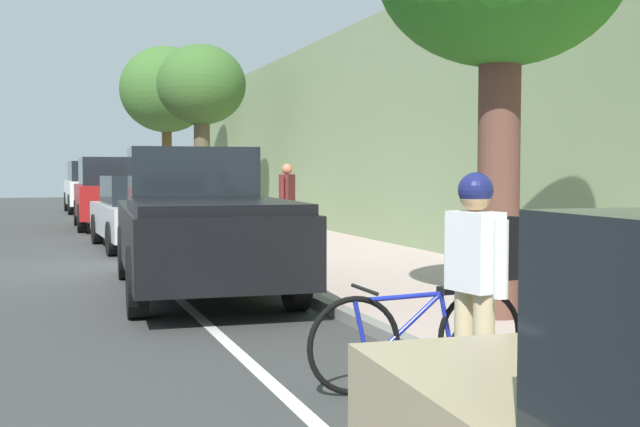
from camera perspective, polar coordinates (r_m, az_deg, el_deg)
ground at (r=13.70m, az=-14.77°, el=-3.81°), size 74.78×74.78×0.00m
sidewalk at (r=14.55m, az=0.76°, el=-3.07°), size 3.65×46.74×0.12m
curb_edge at (r=14.00m, az=-6.59°, el=-3.33°), size 0.16×46.74×0.12m
lane_stripe_bike_edge at (r=13.76m, az=-12.57°, el=-3.74°), size 0.12×46.74×0.01m
building_facade at (r=15.33m, az=8.11°, el=6.31°), size 0.50×46.74×4.98m
parked_pickup_black_second at (r=10.72m, az=-8.73°, el=-0.80°), size 2.29×5.41×1.95m
parked_sedan_silver_mid at (r=16.99m, az=-12.58°, el=0.08°), size 1.97×4.46×1.52m
parked_suv_red_far at (r=23.14m, az=-14.79°, el=1.51°), size 2.01×4.72×1.99m
parked_suv_white_farthest at (r=32.11m, az=-16.09°, el=1.91°), size 2.03×4.73×1.99m
bicycle_at_curb at (r=6.00m, az=7.20°, el=-8.84°), size 1.76×0.46×0.78m
cyclist_with_backpack at (r=5.63m, az=11.35°, el=-3.59°), size 0.46×0.61×1.61m
street_tree_far_end at (r=23.13m, az=-8.54°, el=8.91°), size 2.53×2.53×5.11m
street_tree_corner at (r=29.67m, az=-11.01°, el=8.70°), size 3.35×3.35×6.02m
pedestrian_on_phone at (r=17.57m, az=-2.39°, el=1.25°), size 0.45×0.49×1.66m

